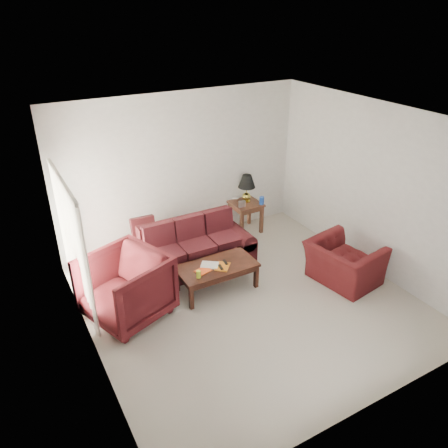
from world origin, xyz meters
name	(u,v)px	position (x,y,z in m)	size (l,w,h in m)	color
floor	(249,301)	(0.00, 0.00, 0.00)	(5.00, 5.00, 0.00)	#BDB1A2
blinds	(72,246)	(-2.42, 1.30, 1.08)	(0.10, 2.00, 2.16)	silver
sofa	(195,246)	(-0.32, 1.37, 0.44)	(2.17, 0.94, 0.89)	black
throw_pillow	(143,229)	(-1.06, 1.99, 0.71)	(0.44, 0.13, 0.44)	black
end_table	(246,217)	(1.26, 2.15, 0.33)	(0.60, 0.60, 0.65)	#51331C
table_lamp	(247,189)	(1.29, 2.20, 0.95)	(0.36, 0.36, 0.60)	gold
clock	(242,204)	(1.08, 2.02, 0.72)	(0.14, 0.05, 0.14)	silver
blue_canister	(262,201)	(1.51, 1.94, 0.73)	(0.10, 0.10, 0.16)	#174097
picture_frame	(236,198)	(1.12, 2.33, 0.73)	(0.13, 0.02, 0.16)	silver
floor_lamp	(72,237)	(-2.28, 2.20, 0.77)	(0.25, 0.25, 1.53)	white
armchair_left	(125,287)	(-1.86, 0.61, 0.53)	(1.14, 1.17, 1.06)	#420F13
armchair_right	(344,263)	(1.74, -0.31, 0.37)	(1.14, 1.00, 0.74)	#430F11
coffee_table	(217,277)	(-0.30, 0.56, 0.24)	(1.34, 0.67, 0.47)	black
magazine_red	(203,271)	(-0.58, 0.52, 0.48)	(0.25, 0.19, 0.01)	#EA4917
magazine_white	(210,265)	(-0.40, 0.63, 0.48)	(0.29, 0.22, 0.02)	white
magazine_orange	(223,266)	(-0.24, 0.48, 0.48)	(0.28, 0.21, 0.02)	orange
remote_a	(221,267)	(-0.29, 0.45, 0.50)	(0.04, 0.15, 0.02)	black
remote_b	(225,262)	(-0.14, 0.55, 0.50)	(0.05, 0.15, 0.02)	black
yellow_glass	(198,274)	(-0.72, 0.39, 0.53)	(0.07, 0.07, 0.13)	#F0FF38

